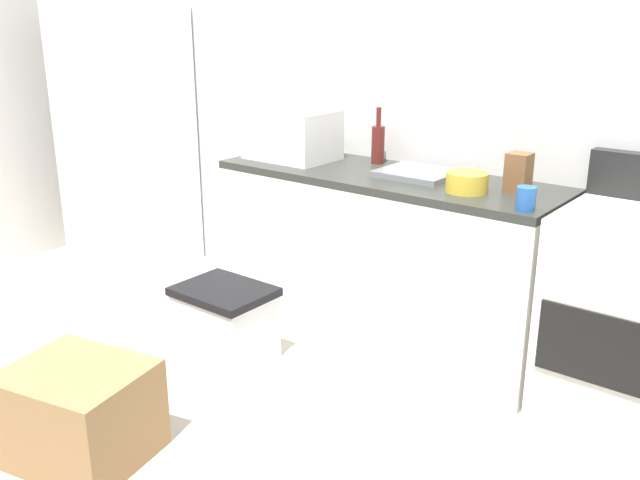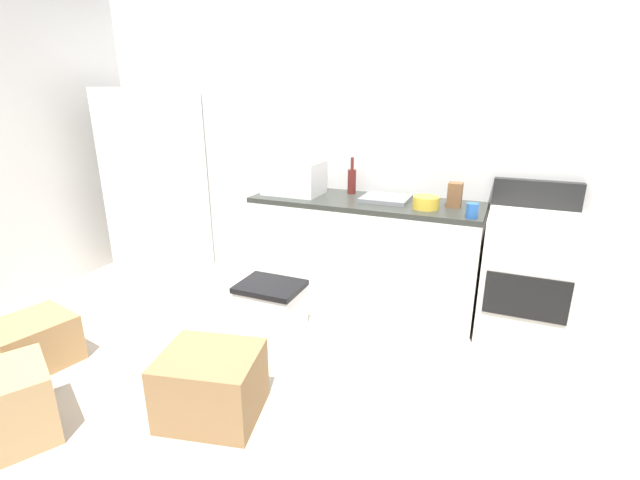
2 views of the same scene
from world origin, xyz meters
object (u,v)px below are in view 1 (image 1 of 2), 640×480
(stove_oven, at_px, (628,314))
(coffee_mug, at_px, (526,199))
(microwave, at_px, (292,135))
(knife_block, at_px, (518,173))
(refrigerator, at_px, (126,137))
(wine_bottle, at_px, (378,143))
(mixing_bowl, at_px, (467,182))
(cardboard_box_small, at_px, (80,413))
(storage_bin, at_px, (225,323))

(stove_oven, bearing_deg, coffee_mug, -150.73)
(stove_oven, height_order, microwave, microwave)
(microwave, distance_m, knife_block, 1.29)
(refrigerator, bearing_deg, wine_bottle, 7.02)
(microwave, height_order, knife_block, microwave)
(stove_oven, distance_m, coffee_mug, 0.67)
(stove_oven, distance_m, knife_block, 0.76)
(mixing_bowl, relative_size, cardboard_box_small, 0.37)
(microwave, height_order, cardboard_box_small, microwave)
(stove_oven, bearing_deg, knife_block, 175.83)
(refrigerator, bearing_deg, mixing_bowl, -0.85)
(cardboard_box_small, bearing_deg, refrigerator, 137.29)
(cardboard_box_small, distance_m, storage_bin, 0.95)
(mixing_bowl, height_order, cardboard_box_small, mixing_bowl)
(microwave, relative_size, coffee_mug, 4.60)
(stove_oven, bearing_deg, mixing_bowl, -172.78)
(microwave, xyz_separation_m, knife_block, (1.28, 0.06, -0.05))
(wine_bottle, distance_m, storage_bin, 1.24)
(stove_oven, distance_m, microwave, 1.92)
(mixing_bowl, bearing_deg, cardboard_box_small, -118.13)
(wine_bottle, bearing_deg, storage_bin, -109.41)
(stove_oven, distance_m, storage_bin, 1.86)
(coffee_mug, relative_size, cardboard_box_small, 0.19)
(wine_bottle, height_order, knife_block, wine_bottle)
(stove_oven, relative_size, cardboard_box_small, 2.12)
(cardboard_box_small, bearing_deg, wine_bottle, 84.89)
(coffee_mug, relative_size, mixing_bowl, 0.53)
(stove_oven, bearing_deg, cardboard_box_small, -133.63)
(wine_bottle, height_order, mixing_bowl, wine_bottle)
(coffee_mug, bearing_deg, microwave, 171.68)
(storage_bin, bearing_deg, wine_bottle, 70.59)
(cardboard_box_small, bearing_deg, stove_oven, 46.37)
(refrigerator, relative_size, coffee_mug, 17.45)
(microwave, height_order, wine_bottle, wine_bottle)
(wine_bottle, height_order, storage_bin, wine_bottle)
(coffee_mug, bearing_deg, wine_bottle, 158.07)
(knife_block, bearing_deg, mixing_bowl, -143.98)
(microwave, relative_size, knife_block, 2.56)
(wine_bottle, relative_size, coffee_mug, 3.00)
(storage_bin, bearing_deg, mixing_bowl, 32.05)
(microwave, bearing_deg, knife_block, 2.48)
(coffee_mug, distance_m, storage_bin, 1.58)
(refrigerator, height_order, coffee_mug, refrigerator)
(refrigerator, bearing_deg, cardboard_box_small, -42.71)
(refrigerator, height_order, microwave, refrigerator)
(refrigerator, relative_size, storage_bin, 3.79)
(coffee_mug, distance_m, cardboard_box_small, 1.98)
(refrigerator, distance_m, cardboard_box_small, 2.43)
(microwave, bearing_deg, coffee_mug, -8.32)
(refrigerator, bearing_deg, coffee_mug, -3.39)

